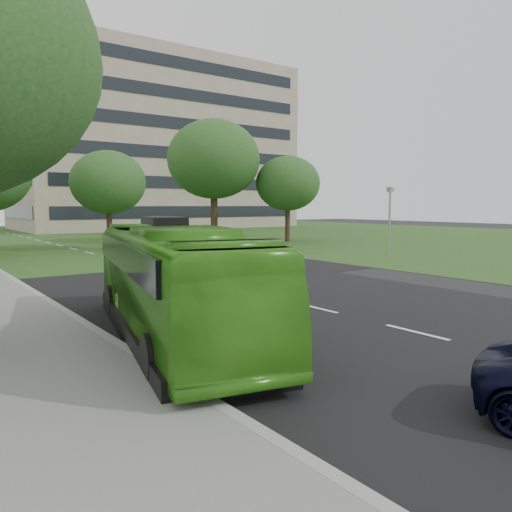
{
  "coord_description": "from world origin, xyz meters",
  "views": [
    {
      "loc": [
        -11.31,
        -10.17,
        3.46
      ],
      "look_at": [
        -0.67,
        4.51,
        1.6
      ],
      "focal_mm": 35.0,
      "sensor_mm": 36.0,
      "label": 1
    }
  ],
  "objects_px": {
    "tree_park_c": "(108,182)",
    "sedan": "(250,255)",
    "tree_park_d": "(214,159)",
    "bus": "(173,282)",
    "camera_pole": "(390,212)",
    "tree_park_e": "(288,184)",
    "office_building": "(156,146)"
  },
  "relations": [
    {
      "from": "office_building",
      "to": "tree_park_d",
      "type": "xyz_separation_m",
      "value": [
        -9.29,
        -32.47,
        -4.9
      ]
    },
    {
      "from": "tree_park_c",
      "to": "tree_park_e",
      "type": "height_order",
      "value": "tree_park_e"
    },
    {
      "from": "office_building",
      "to": "sedan",
      "type": "bearing_deg",
      "value": -109.58
    },
    {
      "from": "office_building",
      "to": "tree_park_d",
      "type": "relative_size",
      "value": 3.57
    },
    {
      "from": "tree_park_c",
      "to": "tree_park_d",
      "type": "relative_size",
      "value": 0.68
    },
    {
      "from": "tree_park_e",
      "to": "sedan",
      "type": "distance_m",
      "value": 21.45
    },
    {
      "from": "tree_park_c",
      "to": "sedan",
      "type": "height_order",
      "value": "tree_park_c"
    },
    {
      "from": "bus",
      "to": "tree_park_e",
      "type": "bearing_deg",
      "value": 58.78
    },
    {
      "from": "tree_park_c",
      "to": "sedan",
      "type": "bearing_deg",
      "value": -83.93
    },
    {
      "from": "tree_park_d",
      "to": "sedan",
      "type": "distance_m",
      "value": 21.12
    },
    {
      "from": "camera_pole",
      "to": "tree_park_e",
      "type": "bearing_deg",
      "value": 85.02
    },
    {
      "from": "office_building",
      "to": "sedan",
      "type": "height_order",
      "value": "office_building"
    },
    {
      "from": "tree_park_c",
      "to": "bus",
      "type": "bearing_deg",
      "value": -106.32
    },
    {
      "from": "office_building",
      "to": "camera_pole",
      "type": "height_order",
      "value": "office_building"
    },
    {
      "from": "tree_park_c",
      "to": "camera_pole",
      "type": "relative_size",
      "value": 1.64
    },
    {
      "from": "tree_park_c",
      "to": "tree_park_d",
      "type": "bearing_deg",
      "value": 8.26
    },
    {
      "from": "tree_park_c",
      "to": "tree_park_d",
      "type": "xyz_separation_m",
      "value": [
        10.43,
        1.51,
        2.42
      ]
    },
    {
      "from": "tree_park_c",
      "to": "bus",
      "type": "distance_m",
      "value": 27.81
    },
    {
      "from": "bus",
      "to": "tree_park_c",
      "type": "bearing_deg",
      "value": 86.94
    },
    {
      "from": "bus",
      "to": "camera_pole",
      "type": "bearing_deg",
      "value": 39.24
    },
    {
      "from": "bus",
      "to": "camera_pole",
      "type": "distance_m",
      "value": 23.97
    },
    {
      "from": "tree_park_c",
      "to": "tree_park_e",
      "type": "bearing_deg",
      "value": -5.87
    },
    {
      "from": "tree_park_c",
      "to": "camera_pole",
      "type": "height_order",
      "value": "tree_park_c"
    },
    {
      "from": "tree_park_d",
      "to": "camera_pole",
      "type": "relative_size",
      "value": 2.41
    },
    {
      "from": "sedan",
      "to": "office_building",
      "type": "bearing_deg",
      "value": -42.07
    },
    {
      "from": "bus",
      "to": "sedan",
      "type": "distance_m",
      "value": 13.76
    },
    {
      "from": "sedan",
      "to": "camera_pole",
      "type": "bearing_deg",
      "value": -109.91
    },
    {
      "from": "tree_park_e",
      "to": "sedan",
      "type": "bearing_deg",
      "value": -134.99
    },
    {
      "from": "tree_park_d",
      "to": "camera_pole",
      "type": "bearing_deg",
      "value": -79.22
    },
    {
      "from": "bus",
      "to": "sedan",
      "type": "xyz_separation_m",
      "value": [
        9.5,
        9.94,
        -0.64
      ]
    },
    {
      "from": "bus",
      "to": "sedan",
      "type": "height_order",
      "value": "bus"
    },
    {
      "from": "office_building",
      "to": "tree_park_c",
      "type": "bearing_deg",
      "value": -120.11
    }
  ]
}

